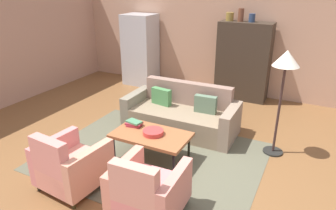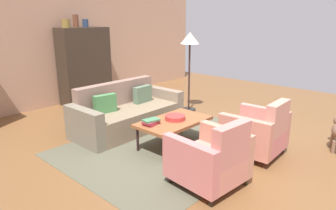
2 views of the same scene
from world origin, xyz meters
TOP-DOWN VIEW (x-y plane):
  - ground_plane at (0.00, 0.00)m, footprint 10.55×10.55m
  - wall_back at (0.00, 3.84)m, footprint 8.79×0.12m
  - area_rug at (-0.33, 0.19)m, footprint 3.40×2.60m
  - couch at (-0.34, 1.32)m, footprint 2.11×0.93m
  - coffee_table at (-0.33, 0.14)m, footprint 1.20×0.70m
  - armchair_left at (-0.94, -1.03)m, footprint 0.87×0.87m
  - armchair_right at (0.27, -1.03)m, footprint 0.83×0.83m
  - fruit_bowl at (-0.30, 0.14)m, footprint 0.33×0.33m
  - book_stack at (-0.72, 0.25)m, footprint 0.28×0.21m
  - cabinet at (0.23, 3.50)m, footprint 1.20×0.51m
  - vase_tall at (-0.17, 3.49)m, footprint 0.17×0.17m
  - vase_round at (0.08, 3.49)m, footprint 0.13×0.13m
  - vase_small at (0.33, 3.49)m, footprint 0.14×0.14m
  - refrigerator at (-2.51, 3.39)m, footprint 0.80×0.73m
  - floor_lamp at (1.39, 1.20)m, footprint 0.40×0.40m

SIDE VIEW (x-z plane):
  - ground_plane at x=0.00m, z-range 0.00..0.00m
  - area_rug at x=-0.33m, z-range 0.00..0.01m
  - couch at x=-0.34m, z-range -0.14..0.72m
  - armchair_left at x=-0.94m, z-range -0.10..0.78m
  - armchair_right at x=0.27m, z-range -0.10..0.78m
  - coffee_table at x=-0.33m, z-range 0.18..0.62m
  - fruit_bowl at x=-0.30m, z-range 0.44..0.51m
  - book_stack at x=-0.72m, z-range 0.44..0.53m
  - cabinet at x=0.23m, z-range 0.00..1.80m
  - refrigerator at x=-2.51m, z-range 0.00..1.85m
  - wall_back at x=0.00m, z-range 0.00..2.80m
  - floor_lamp at x=1.39m, z-range 0.58..2.30m
  - vase_small at x=0.33m, z-range 1.80..1.98m
  - vase_tall at x=-0.17m, z-range 1.80..1.99m
  - vase_round at x=0.08m, z-range 1.80..2.09m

